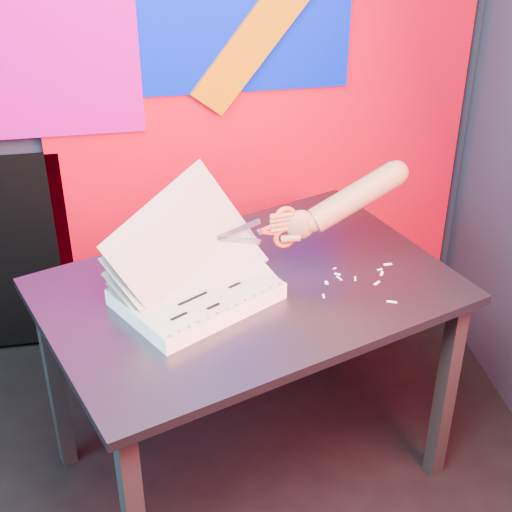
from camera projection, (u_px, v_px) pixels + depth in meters
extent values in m
cube|color=#211F2B|center=(70.00, 19.00, 2.67)|extent=(3.00, 0.01, 2.70)
cube|color=red|center=(259.00, 145.00, 3.00)|extent=(1.60, 0.02, 1.60)
cube|color=#282828|center=(55.00, 381.00, 2.57)|extent=(0.06, 0.06, 0.72)
cube|color=#282828|center=(446.00, 391.00, 2.53)|extent=(0.06, 0.06, 0.72)
cube|color=#282828|center=(327.00, 289.00, 3.03)|extent=(0.06, 0.06, 0.72)
cube|color=black|center=(248.00, 291.00, 2.36)|extent=(1.40, 1.17, 0.03)
cube|color=white|center=(197.00, 294.00, 2.27)|extent=(0.52, 0.48, 0.05)
cube|color=silver|center=(196.00, 286.00, 2.26)|extent=(0.52, 0.48, 0.00)
cube|color=silver|center=(196.00, 285.00, 2.26)|extent=(0.51, 0.46, 0.13)
cube|color=silver|center=(192.00, 276.00, 2.26)|extent=(0.51, 0.43, 0.22)
cube|color=silver|center=(187.00, 259.00, 2.24)|extent=(0.49, 0.38, 0.31)
cube|color=silver|center=(182.00, 244.00, 2.23)|extent=(0.47, 0.33, 0.37)
cylinder|color=#292929|center=(169.00, 336.00, 2.06)|extent=(0.01, 0.01, 0.00)
cylinder|color=#292929|center=(179.00, 331.00, 2.08)|extent=(0.01, 0.01, 0.00)
cylinder|color=#292929|center=(189.00, 327.00, 2.09)|extent=(0.01, 0.01, 0.00)
cylinder|color=#292929|center=(199.00, 322.00, 2.11)|extent=(0.01, 0.01, 0.00)
cylinder|color=#292929|center=(208.00, 317.00, 2.13)|extent=(0.01, 0.01, 0.00)
cylinder|color=#292929|center=(218.00, 313.00, 2.15)|extent=(0.01, 0.01, 0.00)
cylinder|color=#292929|center=(227.00, 309.00, 2.16)|extent=(0.01, 0.01, 0.00)
cylinder|color=#292929|center=(236.00, 304.00, 2.18)|extent=(0.01, 0.01, 0.00)
cylinder|color=#292929|center=(245.00, 300.00, 2.20)|extent=(0.01, 0.01, 0.00)
cylinder|color=#292929|center=(254.00, 296.00, 2.22)|extent=(0.01, 0.01, 0.00)
cylinder|color=#292929|center=(263.00, 292.00, 2.23)|extent=(0.01, 0.01, 0.00)
cylinder|color=#292929|center=(271.00, 288.00, 2.25)|extent=(0.01, 0.01, 0.00)
cylinder|color=#292929|center=(280.00, 284.00, 2.27)|extent=(0.01, 0.01, 0.00)
cylinder|color=#292929|center=(112.00, 289.00, 2.25)|extent=(0.01, 0.01, 0.00)
cylinder|color=#292929|center=(122.00, 285.00, 2.27)|extent=(0.01, 0.01, 0.00)
cylinder|color=#292929|center=(131.00, 281.00, 2.28)|extent=(0.01, 0.01, 0.00)
cylinder|color=#292929|center=(141.00, 277.00, 2.30)|extent=(0.01, 0.01, 0.00)
cylinder|color=#292929|center=(150.00, 273.00, 2.32)|extent=(0.01, 0.01, 0.00)
cylinder|color=#292929|center=(159.00, 269.00, 2.34)|extent=(0.01, 0.01, 0.00)
cylinder|color=#292929|center=(168.00, 266.00, 2.35)|extent=(0.01, 0.01, 0.00)
cylinder|color=#292929|center=(177.00, 262.00, 2.37)|extent=(0.01, 0.01, 0.00)
cylinder|color=#292929|center=(185.00, 258.00, 2.39)|extent=(0.01, 0.01, 0.00)
cylinder|color=#292929|center=(194.00, 255.00, 2.41)|extent=(0.01, 0.01, 0.00)
cylinder|color=#292929|center=(203.00, 251.00, 2.42)|extent=(0.01, 0.01, 0.00)
cylinder|color=#292929|center=(211.00, 248.00, 2.44)|extent=(0.01, 0.01, 0.00)
cylinder|color=#292929|center=(219.00, 245.00, 2.46)|extent=(0.01, 0.01, 0.00)
cube|color=black|center=(156.00, 290.00, 2.24)|extent=(0.07, 0.05, 0.00)
cube|color=black|center=(196.00, 278.00, 2.29)|extent=(0.05, 0.04, 0.00)
cube|color=black|center=(193.00, 299.00, 2.21)|extent=(0.09, 0.06, 0.00)
cube|color=black|center=(235.00, 285.00, 2.26)|extent=(0.04, 0.03, 0.00)
cube|color=black|center=(179.00, 316.00, 2.13)|extent=(0.05, 0.04, 0.00)
cube|color=black|center=(194.00, 267.00, 2.35)|extent=(0.06, 0.04, 0.00)
cube|color=black|center=(213.00, 306.00, 2.17)|extent=(0.04, 0.03, 0.00)
cube|color=#A5ACC0|center=(239.00, 230.00, 2.30)|extent=(0.14, 0.02, 0.05)
cube|color=#A5ACC0|center=(239.00, 240.00, 2.32)|extent=(0.14, 0.02, 0.05)
cylinder|color=#A5ACC0|center=(260.00, 231.00, 2.32)|extent=(0.02, 0.01, 0.01)
cube|color=#EF3D16|center=(268.00, 232.00, 2.34)|extent=(0.05, 0.02, 0.02)
cube|color=#EF3D16|center=(268.00, 228.00, 2.33)|extent=(0.05, 0.02, 0.02)
torus|color=#EF3D16|center=(285.00, 217.00, 2.33)|extent=(0.07, 0.03, 0.07)
torus|color=#EF3D16|center=(285.00, 237.00, 2.36)|extent=(0.07, 0.03, 0.07)
ellipsoid|color=brown|center=(300.00, 225.00, 2.36)|extent=(0.09, 0.06, 0.10)
cylinder|color=brown|center=(285.00, 228.00, 2.35)|extent=(0.07, 0.03, 0.02)
cylinder|color=brown|center=(285.00, 223.00, 2.34)|extent=(0.07, 0.03, 0.02)
cylinder|color=brown|center=(285.00, 219.00, 2.33)|extent=(0.06, 0.03, 0.02)
cylinder|color=brown|center=(285.00, 215.00, 2.32)|extent=(0.06, 0.03, 0.02)
cylinder|color=brown|center=(291.00, 238.00, 2.36)|extent=(0.06, 0.03, 0.03)
cylinder|color=brown|center=(314.00, 221.00, 2.37)|extent=(0.06, 0.07, 0.07)
cylinder|color=brown|center=(355.00, 197.00, 2.37)|extent=(0.31, 0.12, 0.20)
sphere|color=brown|center=(396.00, 172.00, 2.37)|extent=(0.07, 0.07, 0.07)
cube|color=beige|center=(324.00, 296.00, 2.31)|extent=(0.01, 0.02, 0.00)
cube|color=beige|center=(326.00, 283.00, 2.37)|extent=(0.01, 0.02, 0.00)
cube|color=beige|center=(355.00, 279.00, 2.39)|extent=(0.01, 0.02, 0.00)
cube|color=beige|center=(380.00, 269.00, 2.43)|extent=(0.02, 0.01, 0.00)
cube|color=beige|center=(382.00, 273.00, 2.41)|extent=(0.02, 0.02, 0.00)
cube|color=beige|center=(339.00, 278.00, 2.39)|extent=(0.01, 0.03, 0.00)
cube|color=beige|center=(335.00, 268.00, 2.44)|extent=(0.01, 0.01, 0.00)
cube|color=beige|center=(337.00, 274.00, 2.41)|extent=(0.02, 0.02, 0.00)
cube|color=beige|center=(388.00, 264.00, 2.46)|extent=(0.03, 0.01, 0.00)
cube|color=beige|center=(392.00, 302.00, 2.28)|extent=(0.03, 0.02, 0.00)
cube|color=beige|center=(377.00, 283.00, 2.37)|extent=(0.03, 0.02, 0.00)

